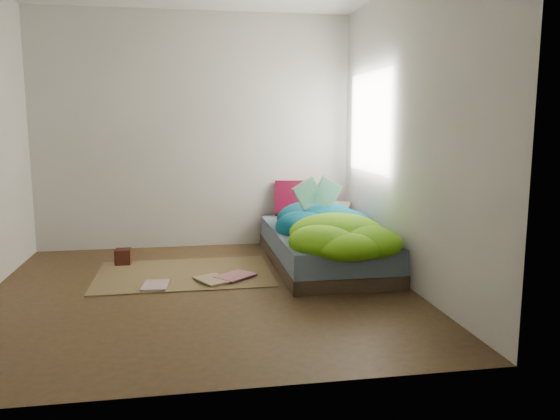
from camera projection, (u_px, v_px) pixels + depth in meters
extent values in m
cube|color=#3E2D17|center=(203.00, 291.00, 4.57)|extent=(3.50, 3.50, 0.00)
cube|color=beige|center=(195.00, 132.00, 6.06)|extent=(3.50, 0.04, 2.60)
cube|color=beige|center=(208.00, 142.00, 2.66)|extent=(3.50, 0.04, 2.60)
cube|color=beige|center=(406.00, 134.00, 4.65)|extent=(0.04, 3.50, 2.60)
cube|color=white|center=(370.00, 122.00, 5.51)|extent=(0.01, 1.00, 1.20)
cube|color=#33281B|center=(323.00, 258.00, 5.46)|extent=(1.00, 2.00, 0.12)
cube|color=#455F6E|center=(323.00, 241.00, 5.43)|extent=(0.98, 1.96, 0.22)
cube|color=brown|center=(184.00, 274.00, 5.07)|extent=(1.60, 1.10, 0.01)
cube|color=beige|center=(322.00, 211.00, 6.17)|extent=(0.70, 0.58, 0.13)
cube|color=#4E0520|center=(292.00, 198.00, 6.25)|extent=(0.41, 0.20, 0.40)
cube|color=#39110D|center=(123.00, 256.00, 5.40)|extent=(0.15, 0.15, 0.15)
imported|color=silver|center=(143.00, 286.00, 4.64)|extent=(0.24, 0.32, 0.02)
imported|color=#C37073|center=(225.00, 274.00, 4.98)|extent=(0.41, 0.41, 0.03)
imported|color=tan|center=(201.00, 282.00, 4.74)|extent=(0.36, 0.40, 0.02)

